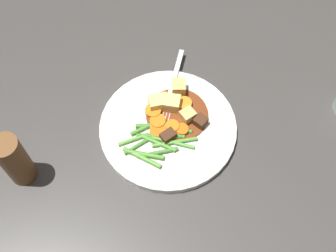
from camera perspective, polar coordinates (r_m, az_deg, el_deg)
name	(u,v)px	position (r m, az deg, el deg)	size (l,w,h in m)	color
ground_plane	(168,130)	(0.80, 0.00, -0.50)	(3.00, 3.00, 0.00)	#423F3D
dinner_plate	(168,128)	(0.80, 0.00, -0.25)	(0.26, 0.26, 0.01)	white
stew_sauce	(175,113)	(0.80, 1.01, 1.72)	(0.12, 0.12, 0.00)	brown
carrot_slice_0	(158,121)	(0.79, -1.39, 0.62)	(0.03, 0.03, 0.01)	orange
carrot_slice_1	(172,128)	(0.78, 0.51, -0.21)	(0.03, 0.03, 0.01)	orange
carrot_slice_2	(182,130)	(0.78, 1.90, -0.53)	(0.02, 0.02, 0.01)	orange
carrot_slice_3	(153,111)	(0.80, -2.02, 2.00)	(0.03, 0.03, 0.01)	orange
carrot_slice_4	(183,103)	(0.81, 2.09, 3.08)	(0.03, 0.03, 0.01)	orange
carrot_slice_5	(158,130)	(0.78, -1.33, -0.57)	(0.03, 0.03, 0.01)	orange
potato_chunk_0	(158,103)	(0.80, -1.33, 3.14)	(0.04, 0.03, 0.03)	#E5CC7A
potato_chunk_1	(172,104)	(0.80, 0.52, 3.05)	(0.03, 0.03, 0.03)	#E5CC7A
potato_chunk_2	(179,87)	(0.82, 1.48, 5.25)	(0.03, 0.03, 0.03)	#DBBC6B
potato_chunk_3	(188,115)	(0.79, 2.69, 1.44)	(0.02, 0.03, 0.02)	#DBBC6B
meat_chunk_0	(201,121)	(0.79, 4.42, 0.62)	(0.02, 0.02, 0.02)	#4C2B19
meat_chunk_1	(168,136)	(0.77, 0.01, -1.35)	(0.02, 0.03, 0.02)	#4C2B19
green_bean_0	(158,153)	(0.76, -1.37, -3.63)	(0.01, 0.01, 0.07)	#4C8E33
green_bean_1	(141,157)	(0.76, -3.65, -4.20)	(0.01, 0.01, 0.08)	#66AD42
green_bean_2	(174,129)	(0.78, 0.88, -0.37)	(0.01, 0.01, 0.07)	#4C8E33
green_bean_3	(175,142)	(0.77, 0.94, -2.20)	(0.01, 0.01, 0.08)	#66AD42
green_bean_4	(161,137)	(0.78, -0.90, -1.52)	(0.01, 0.01, 0.08)	#4C8E33
green_bean_5	(140,137)	(0.78, -3.81, -1.54)	(0.01, 0.01, 0.08)	#66AD42
green_bean_6	(146,156)	(0.76, -2.97, -4.01)	(0.01, 0.01, 0.07)	#599E38
green_bean_7	(154,126)	(0.79, -1.90, 0.04)	(0.01, 0.01, 0.07)	#4C8E33
green_bean_8	(144,128)	(0.79, -3.29, -0.28)	(0.01, 0.01, 0.05)	#599E38
green_bean_9	(172,142)	(0.77, 0.60, -2.22)	(0.01, 0.01, 0.08)	#66AD42
green_bean_10	(158,143)	(0.77, -1.36, -2.31)	(0.01, 0.01, 0.07)	#599E38
green_bean_11	(141,143)	(0.77, -3.62, -2.35)	(0.01, 0.01, 0.07)	#4C8E33
green_bean_12	(169,132)	(0.78, 0.14, -0.83)	(0.01, 0.01, 0.06)	#66AD42
fork	(172,86)	(0.84, 0.58, 5.41)	(0.17, 0.08, 0.00)	silver
pepper_mill	(15,160)	(0.76, -20.05, -4.35)	(0.05, 0.05, 0.12)	brown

